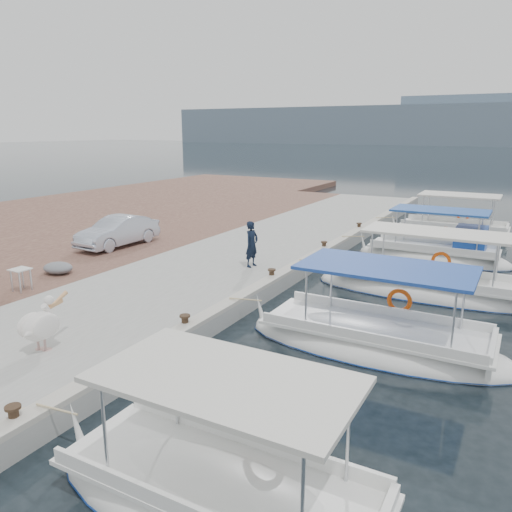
{
  "coord_description": "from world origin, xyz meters",
  "views": [
    {
      "loc": [
        7.09,
        -13.29,
        5.49
      ],
      "look_at": [
        -1.0,
        1.56,
        1.2
      ],
      "focal_mm": 35.0,
      "sensor_mm": 36.0,
      "label": 1
    }
  ],
  "objects_px": {
    "fishing_caique_e": "(453,234)",
    "pelican": "(40,325)",
    "fisherman": "(252,244)",
    "fishing_caique_b": "(375,344)",
    "fishing_caique_c": "(425,291)",
    "fishing_caique_d": "(435,256)",
    "parked_car": "(118,231)",
    "fishing_caique_a": "(219,504)"
  },
  "relations": [
    {
      "from": "fishing_caique_e",
      "to": "pelican",
      "type": "bearing_deg",
      "value": -106.97
    },
    {
      "from": "fisherman",
      "to": "fishing_caique_b",
      "type": "bearing_deg",
      "value": -115.75
    },
    {
      "from": "fishing_caique_c",
      "to": "fishing_caique_d",
      "type": "height_order",
      "value": "same"
    },
    {
      "from": "fishing_caique_d",
      "to": "fishing_caique_e",
      "type": "relative_size",
      "value": 0.98
    },
    {
      "from": "pelican",
      "to": "parked_car",
      "type": "xyz_separation_m",
      "value": [
        -6.09,
        8.9,
        0.03
      ]
    },
    {
      "from": "fishing_caique_b",
      "to": "fishing_caique_d",
      "type": "relative_size",
      "value": 1.09
    },
    {
      "from": "fishing_caique_a",
      "to": "fishing_caique_c",
      "type": "distance_m",
      "value": 11.84
    },
    {
      "from": "fishing_caique_a",
      "to": "fishing_caique_e",
      "type": "xyz_separation_m",
      "value": [
        0.25,
        22.55,
        -0.0
      ]
    },
    {
      "from": "pelican",
      "to": "fisherman",
      "type": "distance_m",
      "value": 8.76
    },
    {
      "from": "fishing_caique_b",
      "to": "fishing_caique_e",
      "type": "distance_m",
      "value": 15.85
    },
    {
      "from": "fishing_caique_b",
      "to": "parked_car",
      "type": "bearing_deg",
      "value": 162.22
    },
    {
      "from": "fishing_caique_e",
      "to": "pelican",
      "type": "distance_m",
      "value": 21.66
    },
    {
      "from": "fishing_caique_a",
      "to": "fishing_caique_d",
      "type": "height_order",
      "value": "same"
    },
    {
      "from": "fishing_caique_a",
      "to": "fisherman",
      "type": "relative_size",
      "value": 3.54
    },
    {
      "from": "fishing_caique_a",
      "to": "fishing_caique_e",
      "type": "bearing_deg",
      "value": 89.38
    },
    {
      "from": "pelican",
      "to": "fisherman",
      "type": "bearing_deg",
      "value": 85.11
    },
    {
      "from": "fishing_caique_d",
      "to": "fisherman",
      "type": "bearing_deg",
      "value": -132.29
    },
    {
      "from": "fishing_caique_a",
      "to": "fishing_caique_b",
      "type": "relative_size",
      "value": 0.87
    },
    {
      "from": "fishing_caique_c",
      "to": "fishing_caique_e",
      "type": "height_order",
      "value": "same"
    },
    {
      "from": "fishing_caique_d",
      "to": "pelican",
      "type": "distance_m",
      "value": 16.24
    },
    {
      "from": "fishing_caique_a",
      "to": "fishing_caique_c",
      "type": "relative_size",
      "value": 0.79
    },
    {
      "from": "fishing_caique_a",
      "to": "pelican",
      "type": "height_order",
      "value": "fishing_caique_a"
    },
    {
      "from": "fishing_caique_c",
      "to": "fishing_caique_e",
      "type": "xyz_separation_m",
      "value": [
        -0.54,
        10.74,
        0.0
      ]
    },
    {
      "from": "fishing_caique_b",
      "to": "fishing_caique_d",
      "type": "distance_m",
      "value": 10.06
    },
    {
      "from": "fishing_caique_a",
      "to": "fishing_caique_e",
      "type": "distance_m",
      "value": 22.56
    },
    {
      "from": "parked_car",
      "to": "fishing_caique_c",
      "type": "bearing_deg",
      "value": 7.09
    },
    {
      "from": "parked_car",
      "to": "fishing_caique_b",
      "type": "bearing_deg",
      "value": -15.35
    },
    {
      "from": "fishing_caique_b",
      "to": "pelican",
      "type": "xyz_separation_m",
      "value": [
        -6.54,
        -4.85,
        0.99
      ]
    },
    {
      "from": "fishing_caique_d",
      "to": "fishing_caique_c",
      "type": "bearing_deg",
      "value": -84.42
    },
    {
      "from": "fishing_caique_c",
      "to": "fisherman",
      "type": "relative_size",
      "value": 4.45
    },
    {
      "from": "fisherman",
      "to": "fishing_caique_c",
      "type": "bearing_deg",
      "value": -70.57
    },
    {
      "from": "pelican",
      "to": "fishing_caique_d",
      "type": "bearing_deg",
      "value": 66.87
    },
    {
      "from": "fishing_caique_d",
      "to": "pelican",
      "type": "bearing_deg",
      "value": -113.13
    },
    {
      "from": "pelican",
      "to": "fisherman",
      "type": "xyz_separation_m",
      "value": [
        0.75,
        8.73,
        0.24
      ]
    },
    {
      "from": "fishing_caique_c",
      "to": "parked_car",
      "type": "bearing_deg",
      "value": -175.34
    },
    {
      "from": "fishing_caique_b",
      "to": "fisherman",
      "type": "xyz_separation_m",
      "value": [
        -5.79,
        3.87,
        1.23
      ]
    },
    {
      "from": "fishing_caique_c",
      "to": "pelican",
      "type": "height_order",
      "value": "fishing_caique_c"
    },
    {
      "from": "fishing_caique_d",
      "to": "parked_car",
      "type": "distance_m",
      "value": 13.86
    },
    {
      "from": "fishing_caique_d",
      "to": "pelican",
      "type": "relative_size",
      "value": 4.14
    },
    {
      "from": "fisherman",
      "to": "parked_car",
      "type": "height_order",
      "value": "fisherman"
    },
    {
      "from": "fishing_caique_d",
      "to": "parked_car",
      "type": "height_order",
      "value": "fishing_caique_d"
    },
    {
      "from": "fishing_caique_a",
      "to": "parked_car",
      "type": "distance_m",
      "value": 16.27
    }
  ]
}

